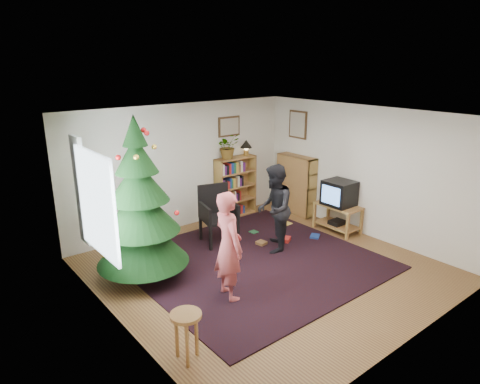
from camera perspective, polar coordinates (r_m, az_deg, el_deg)
floor at (r=7.18m, az=3.47°, el=-10.16°), size 5.00×5.00×0.00m
ceiling at (r=6.42m, az=3.87°, el=10.06°), size 5.00×5.00×0.00m
wall_back at (r=8.63m, az=-7.62°, el=3.36°), size 5.00×0.02×2.50m
wall_front at (r=5.26m, az=22.49°, el=-7.10°), size 5.00×0.02×2.50m
wall_left at (r=5.43m, az=-16.34°, el=-5.69°), size 0.02×5.00×2.50m
wall_right at (r=8.52m, az=16.19°, el=2.65°), size 0.02×5.00×2.50m
rug at (r=7.37m, az=1.88°, el=-9.26°), size 3.80×3.60×0.02m
window_pane at (r=5.88m, az=-18.58°, el=-1.51°), size 0.04×1.20×1.40m
curtain at (r=6.53m, az=-20.45°, el=0.13°), size 0.06×0.35×1.60m
picture_back at (r=9.11m, az=-1.47°, el=8.74°), size 0.55×0.03×0.42m
picture_right at (r=9.45m, az=7.73°, el=8.90°), size 0.03×0.50×0.60m
christmas_tree at (r=6.64m, az=-13.16°, el=-2.85°), size 1.42×1.42×2.57m
bookshelf_back at (r=9.32m, az=-0.61°, el=0.83°), size 0.95×0.30×1.30m
bookshelf_right at (r=9.53m, az=7.49°, el=1.06°), size 0.30×0.95×1.30m
tv_stand at (r=8.76m, az=12.89°, el=-3.05°), size 0.49×0.89×0.55m
crt_tv at (r=8.61m, az=13.08°, el=-0.12°), size 0.52×0.56×0.49m
armchair at (r=7.97m, az=-3.37°, el=-2.64°), size 0.72×0.73×1.09m
stool at (r=5.05m, az=-7.19°, el=-17.09°), size 0.36×0.36×0.60m
person_standing at (r=6.04m, az=-1.53°, el=-7.20°), size 0.47×0.64×1.60m
person_by_chair at (r=7.55m, az=4.58°, el=-2.23°), size 0.97×0.96×1.58m
potted_plant at (r=8.99m, az=-1.64°, el=6.12°), size 0.52×0.46×0.53m
table_lamp at (r=9.30m, az=0.83°, el=6.30°), size 0.26×0.26×0.34m
floor_clutter at (r=8.41m, az=5.35°, el=-5.64°), size 1.27×1.12×0.08m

